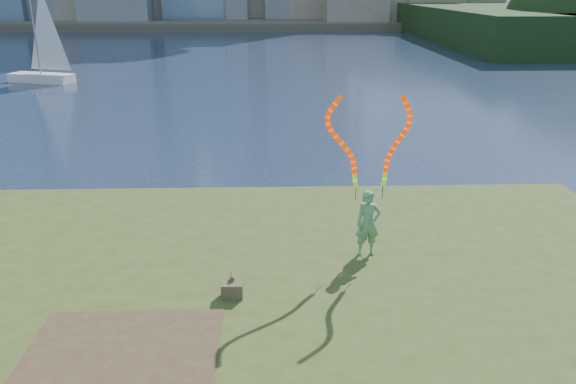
{
  "coord_description": "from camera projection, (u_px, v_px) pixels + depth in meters",
  "views": [
    {
      "loc": [
        0.31,
        -10.83,
        6.52
      ],
      "look_at": [
        0.69,
        1.0,
        2.15
      ],
      "focal_mm": 35.0,
      "sensor_mm": 36.0,
      "label": 1
    }
  ],
  "objects": [
    {
      "name": "grassy_knoll",
      "position": [
        256.0,
        349.0,
        10.14
      ],
      "size": [
        20.0,
        18.0,
        0.8
      ],
      "color": "#3C4C1B",
      "rests_on": "ground"
    },
    {
      "name": "canvas_bag",
      "position": [
        232.0,
        289.0,
        10.92
      ],
      "size": [
        0.43,
        0.48,
        0.4
      ],
      "rotation": [
        0.0,
        0.0,
        -0.02
      ],
      "color": "#424728",
      "rests_on": "grassy_knoll"
    },
    {
      "name": "dirt_patch",
      "position": [
        118.0,
        361.0,
        9.06
      ],
      "size": [
        3.2,
        3.0,
        0.02
      ],
      "primitive_type": "cube",
      "color": "#47331E",
      "rests_on": "grassy_knoll"
    },
    {
      "name": "woman_with_ribbons",
      "position": [
        369.0,
        194.0,
        12.23
      ],
      "size": [
        2.0,
        0.44,
        3.91
      ],
      "rotation": [
        0.0,
        0.0,
        0.11
      ],
      "color": "#137C29",
      "rests_on": "grassy_knoll"
    },
    {
      "name": "sailboat",
      "position": [
        42.0,
        64.0,
        39.63
      ],
      "size": [
        4.93,
        2.82,
        7.47
      ],
      "rotation": [
        0.0,
        0.0,
        -0.31
      ],
      "color": "white",
      "rests_on": "ground"
    },
    {
      "name": "far_shore",
      "position": [
        267.0,
        20.0,
        101.27
      ],
      "size": [
        320.0,
        40.0,
        1.2
      ],
      "primitive_type": "cube",
      "color": "#484334",
      "rests_on": "ground"
    },
    {
      "name": "ground",
      "position": [
        258.0,
        299.0,
        12.41
      ],
      "size": [
        320.0,
        320.0,
        0.0
      ],
      "primitive_type": "plane",
      "color": "#1A2742",
      "rests_on": "ground"
    }
  ]
}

